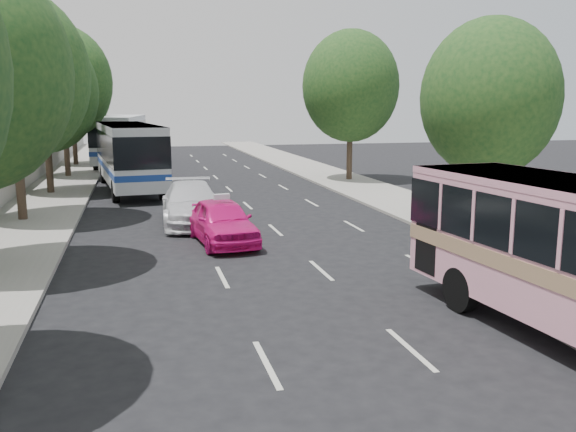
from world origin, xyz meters
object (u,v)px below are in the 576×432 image
object	(u,v)px
white_pickup	(191,203)
tour_coach_front	(128,151)
pink_taxi	(222,221)
tour_coach_rear	(121,136)

from	to	relation	value
white_pickup	tour_coach_front	world-z (taller)	tour_coach_front
tour_coach_front	white_pickup	bearing A→B (deg)	-83.62
pink_taxi	white_pickup	size ratio (longest dim) A/B	0.80
pink_taxi	white_pickup	bearing A→B (deg)	94.48
white_pickup	tour_coach_rear	bearing A→B (deg)	99.20
white_pickup	tour_coach_front	size ratio (longest dim) A/B	0.45
white_pickup	tour_coach_rear	size ratio (longest dim) A/B	0.43
white_pickup	tour_coach_front	bearing A→B (deg)	105.10
tour_coach_rear	tour_coach_front	bearing A→B (deg)	-81.47
tour_coach_front	tour_coach_rear	world-z (taller)	tour_coach_rear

